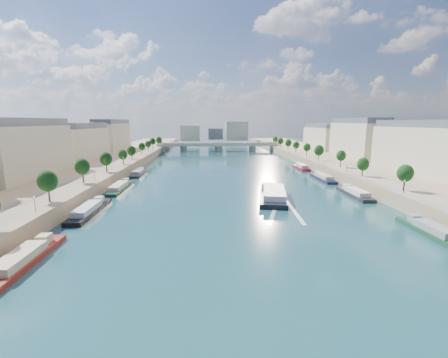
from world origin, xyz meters
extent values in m
plane|color=#0B2931|center=(0.00, 100.00, 0.00)|extent=(700.00, 700.00, 0.00)
cube|color=#9E8460|center=(-72.00, 100.00, 2.50)|extent=(44.00, 520.00, 5.00)
cube|color=#9E8460|center=(72.00, 100.00, 2.50)|extent=(44.00, 520.00, 5.00)
cube|color=gray|center=(-57.00, 100.00, 5.05)|extent=(14.00, 520.00, 0.10)
cube|color=gray|center=(57.00, 100.00, 5.05)|extent=(14.00, 520.00, 0.10)
cylinder|color=#382B1E|center=(-55.00, 42.00, 6.91)|extent=(0.50, 0.50, 3.82)
ellipsoid|color=black|center=(-55.00, 42.00, 10.50)|extent=(4.80, 4.80, 5.52)
cylinder|color=#382B1E|center=(-55.00, 66.00, 6.91)|extent=(0.50, 0.50, 3.82)
ellipsoid|color=black|center=(-55.00, 66.00, 10.50)|extent=(4.80, 4.80, 5.52)
cylinder|color=#382B1E|center=(-55.00, 90.00, 6.91)|extent=(0.50, 0.50, 3.82)
ellipsoid|color=black|center=(-55.00, 90.00, 10.50)|extent=(4.80, 4.80, 5.52)
cylinder|color=#382B1E|center=(-55.00, 114.00, 6.91)|extent=(0.50, 0.50, 3.82)
ellipsoid|color=black|center=(-55.00, 114.00, 10.50)|extent=(4.80, 4.80, 5.52)
cylinder|color=#382B1E|center=(-55.00, 138.00, 6.91)|extent=(0.50, 0.50, 3.82)
ellipsoid|color=black|center=(-55.00, 138.00, 10.50)|extent=(4.80, 4.80, 5.52)
cylinder|color=#382B1E|center=(-55.00, 162.00, 6.91)|extent=(0.50, 0.50, 3.82)
ellipsoid|color=black|center=(-55.00, 162.00, 10.50)|extent=(4.80, 4.80, 5.52)
cylinder|color=#382B1E|center=(-55.00, 186.00, 6.91)|extent=(0.50, 0.50, 3.82)
ellipsoid|color=black|center=(-55.00, 186.00, 10.50)|extent=(4.80, 4.80, 5.52)
cylinder|color=#382B1E|center=(-55.00, 210.00, 6.91)|extent=(0.50, 0.50, 3.82)
ellipsoid|color=black|center=(-55.00, 210.00, 10.50)|extent=(4.80, 4.80, 5.52)
cylinder|color=#382B1E|center=(-55.00, 234.00, 6.91)|extent=(0.50, 0.50, 3.82)
ellipsoid|color=black|center=(-55.00, 234.00, 10.50)|extent=(4.80, 4.80, 5.52)
cylinder|color=#382B1E|center=(55.00, 50.00, 6.91)|extent=(0.50, 0.50, 3.82)
ellipsoid|color=black|center=(55.00, 50.00, 10.50)|extent=(4.80, 4.80, 5.52)
cylinder|color=#382B1E|center=(55.00, 74.00, 6.91)|extent=(0.50, 0.50, 3.82)
ellipsoid|color=black|center=(55.00, 74.00, 10.50)|extent=(4.80, 4.80, 5.52)
cylinder|color=#382B1E|center=(55.00, 98.00, 6.91)|extent=(0.50, 0.50, 3.82)
ellipsoid|color=black|center=(55.00, 98.00, 10.50)|extent=(4.80, 4.80, 5.52)
cylinder|color=#382B1E|center=(55.00, 122.00, 6.91)|extent=(0.50, 0.50, 3.82)
ellipsoid|color=black|center=(55.00, 122.00, 10.50)|extent=(4.80, 4.80, 5.52)
cylinder|color=#382B1E|center=(55.00, 146.00, 6.91)|extent=(0.50, 0.50, 3.82)
ellipsoid|color=black|center=(55.00, 146.00, 10.50)|extent=(4.80, 4.80, 5.52)
cylinder|color=#382B1E|center=(55.00, 170.00, 6.91)|extent=(0.50, 0.50, 3.82)
ellipsoid|color=black|center=(55.00, 170.00, 10.50)|extent=(4.80, 4.80, 5.52)
cylinder|color=#382B1E|center=(55.00, 194.00, 6.91)|extent=(0.50, 0.50, 3.82)
ellipsoid|color=black|center=(55.00, 194.00, 10.50)|extent=(4.80, 4.80, 5.52)
cylinder|color=#382B1E|center=(55.00, 218.00, 6.91)|extent=(0.50, 0.50, 3.82)
ellipsoid|color=black|center=(55.00, 218.00, 10.50)|extent=(4.80, 4.80, 5.52)
cylinder|color=#382B1E|center=(55.00, 242.00, 6.91)|extent=(0.50, 0.50, 3.82)
ellipsoid|color=black|center=(55.00, 242.00, 10.50)|extent=(4.80, 4.80, 5.52)
cylinder|color=black|center=(-52.50, 30.00, 7.00)|extent=(0.14, 0.14, 4.00)
sphere|color=#FFE5B2|center=(-52.50, 30.00, 9.10)|extent=(0.36, 0.36, 0.36)
cylinder|color=black|center=(-52.50, 70.00, 7.00)|extent=(0.14, 0.14, 4.00)
sphere|color=#FFE5B2|center=(-52.50, 70.00, 9.10)|extent=(0.36, 0.36, 0.36)
cylinder|color=black|center=(-52.50, 110.00, 7.00)|extent=(0.14, 0.14, 4.00)
sphere|color=#FFE5B2|center=(-52.50, 110.00, 9.10)|extent=(0.36, 0.36, 0.36)
cylinder|color=black|center=(-52.50, 150.00, 7.00)|extent=(0.14, 0.14, 4.00)
sphere|color=#FFE5B2|center=(-52.50, 150.00, 9.10)|extent=(0.36, 0.36, 0.36)
cylinder|color=black|center=(-52.50, 190.00, 7.00)|extent=(0.14, 0.14, 4.00)
sphere|color=#FFE5B2|center=(-52.50, 190.00, 9.10)|extent=(0.36, 0.36, 0.36)
cylinder|color=black|center=(52.50, 45.00, 7.00)|extent=(0.14, 0.14, 4.00)
sphere|color=#FFE5B2|center=(52.50, 45.00, 9.10)|extent=(0.36, 0.36, 0.36)
cylinder|color=black|center=(52.50, 85.00, 7.00)|extent=(0.14, 0.14, 4.00)
sphere|color=#FFE5B2|center=(52.50, 85.00, 9.10)|extent=(0.36, 0.36, 0.36)
cylinder|color=black|center=(52.50, 125.00, 7.00)|extent=(0.14, 0.14, 4.00)
sphere|color=#FFE5B2|center=(52.50, 125.00, 9.10)|extent=(0.36, 0.36, 0.36)
cylinder|color=black|center=(52.50, 165.00, 7.00)|extent=(0.14, 0.14, 4.00)
sphere|color=#FFE5B2|center=(52.50, 165.00, 9.10)|extent=(0.36, 0.36, 0.36)
cylinder|color=black|center=(52.50, 205.00, 7.00)|extent=(0.14, 0.14, 4.00)
sphere|color=#FFE5B2|center=(52.50, 205.00, 9.10)|extent=(0.36, 0.36, 0.36)
cube|color=#C1B494|center=(-85.00, 83.00, 15.00)|extent=(16.00, 52.00, 20.00)
cube|color=#474C54|center=(-85.00, 83.00, 26.60)|extent=(14.72, 50.44, 3.20)
cube|color=#C1B494|center=(-85.00, 141.00, 15.00)|extent=(16.00, 52.00, 20.00)
cube|color=#474C54|center=(-85.00, 141.00, 26.60)|extent=(14.72, 50.44, 3.20)
cube|color=#C1B494|center=(-85.00, 199.00, 15.00)|extent=(16.00, 52.00, 20.00)
cube|color=#474C54|center=(-85.00, 199.00, 26.60)|extent=(14.72, 50.44, 3.20)
cube|color=#C1B494|center=(85.00, 83.00, 15.00)|extent=(16.00, 52.00, 20.00)
cube|color=#474C54|center=(85.00, 83.00, 26.60)|extent=(14.72, 50.44, 3.20)
cube|color=#C1B494|center=(85.00, 141.00, 15.00)|extent=(16.00, 52.00, 20.00)
cube|color=#474C54|center=(85.00, 141.00, 26.60)|extent=(14.72, 50.44, 3.20)
cube|color=#C1B494|center=(85.00, 199.00, 15.00)|extent=(16.00, 52.00, 20.00)
cube|color=#474C54|center=(85.00, 199.00, 26.60)|extent=(14.72, 50.44, 3.20)
cube|color=#C1B494|center=(-30.00, 310.00, 14.00)|extent=(22.00, 18.00, 18.00)
cube|color=#C1B494|center=(25.00, 320.00, 16.00)|extent=(26.00, 20.00, 22.00)
cube|color=#474C54|center=(0.00, 335.00, 12.00)|extent=(18.00, 16.00, 14.00)
cube|color=#C1B79E|center=(0.00, 234.17, 6.20)|extent=(112.00, 11.00, 2.20)
cube|color=#C1B79E|center=(0.00, 229.17, 7.70)|extent=(112.00, 0.80, 0.90)
cube|color=#C1B79E|center=(0.00, 239.17, 7.70)|extent=(112.00, 0.80, 0.90)
cylinder|color=#C1B79E|center=(-32.00, 234.17, 2.50)|extent=(6.40, 6.40, 5.00)
cylinder|color=#C1B79E|center=(0.00, 234.17, 2.50)|extent=(6.40, 6.40, 5.00)
cylinder|color=#C1B79E|center=(32.00, 234.17, 2.50)|extent=(6.40, 6.40, 5.00)
cube|color=#C1B79E|center=(-52.00, 234.17, 2.50)|extent=(6.00, 12.00, 5.00)
cube|color=#C1B79E|center=(52.00, 234.17, 2.50)|extent=(6.00, 12.00, 5.00)
cube|color=black|center=(14.10, 60.97, 0.53)|extent=(14.76, 32.78, 2.26)
cube|color=white|center=(14.10, 58.44, 2.68)|extent=(11.11, 21.60, 2.04)
cube|color=white|center=(14.10, 70.47, 2.56)|extent=(5.15, 4.57, 1.80)
cube|color=silver|center=(10.90, 43.97, 0.02)|extent=(9.05, 25.13, 0.04)
cube|color=silver|center=(17.30, 43.97, 0.02)|extent=(2.87, 26.02, 0.04)
cube|color=maroon|center=(-45.50, 12.74, 0.30)|extent=(5.00, 23.57, 1.80)
cube|color=#C2BB91|center=(-45.50, 10.85, 2.00)|extent=(4.10, 12.96, 1.60)
cube|color=#C2BB91|center=(-45.50, 19.81, 2.10)|extent=(2.50, 2.83, 1.80)
cube|color=black|center=(-45.50, 45.77, 0.30)|extent=(5.00, 26.25, 1.80)
cube|color=silver|center=(-45.50, 43.67, 2.00)|extent=(4.10, 14.44, 1.60)
cube|color=silver|center=(-45.50, 53.65, 2.10)|extent=(2.50, 3.15, 1.80)
cube|color=#153625|center=(-45.50, 77.53, 0.30)|extent=(5.00, 26.65, 1.80)
cube|color=beige|center=(-45.50, 75.39, 2.00)|extent=(4.10, 14.66, 1.60)
cube|color=beige|center=(-45.50, 85.52, 2.10)|extent=(2.50, 3.20, 1.80)
cube|color=#29282B|center=(-45.50, 111.27, 0.30)|extent=(5.00, 20.79, 1.80)
cube|color=gray|center=(-45.50, 109.60, 2.00)|extent=(4.10, 11.43, 1.60)
cube|color=gray|center=(-45.50, 117.50, 2.10)|extent=(2.50, 2.49, 1.80)
cube|color=#1A412B|center=(45.50, 23.34, 0.30)|extent=(5.00, 20.01, 1.80)
cube|color=gray|center=(45.50, 21.74, 2.00)|extent=(4.10, 11.00, 1.60)
cube|color=gray|center=(45.50, 29.34, 2.10)|extent=(2.50, 2.40, 1.80)
cube|color=black|center=(45.50, 62.21, 0.30)|extent=(5.00, 21.65, 1.80)
cube|color=silver|center=(45.50, 60.48, 2.00)|extent=(4.10, 11.91, 1.60)
cube|color=silver|center=(45.50, 68.70, 2.10)|extent=(2.50, 2.60, 1.80)
cube|color=#1A1A39|center=(45.50, 93.90, 0.30)|extent=(5.00, 23.88, 1.80)
cube|color=beige|center=(45.50, 91.99, 2.00)|extent=(4.10, 13.14, 1.60)
cube|color=beige|center=(45.50, 101.07, 2.10)|extent=(2.50, 2.87, 1.80)
cube|color=maroon|center=(45.50, 127.77, 0.30)|extent=(5.00, 20.33, 1.80)
cube|color=#AAB0B6|center=(45.50, 126.14, 2.00)|extent=(4.10, 11.18, 1.60)
cube|color=#AAB0B6|center=(45.50, 133.87, 2.10)|extent=(2.50, 2.44, 1.80)
camera|label=1|loc=(-9.24, -44.21, 27.48)|focal=24.00mm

